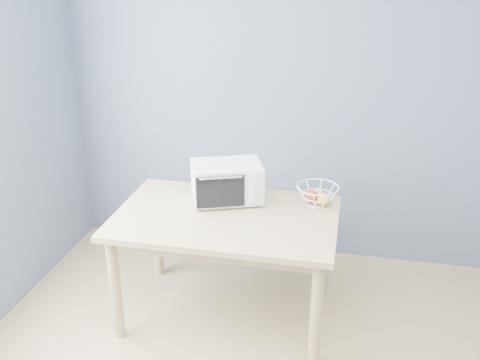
# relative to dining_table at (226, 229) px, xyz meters

# --- Properties ---
(room) EXTENTS (4.01, 4.51, 2.61)m
(room) POSITION_rel_dining_table_xyz_m (0.53, -1.28, 0.65)
(room) COLOR tan
(room) RESTS_ON ground
(dining_table) EXTENTS (1.40, 0.90, 0.75)m
(dining_table) POSITION_rel_dining_table_xyz_m (0.00, 0.00, 0.00)
(dining_table) COLOR tan
(dining_table) RESTS_ON ground
(toaster_oven) EXTENTS (0.53, 0.46, 0.27)m
(toaster_oven) POSITION_rel_dining_table_xyz_m (-0.06, 0.19, 0.24)
(toaster_oven) COLOR white
(toaster_oven) RESTS_ON dining_table
(fruit_basket) EXTENTS (0.31, 0.31, 0.13)m
(fruit_basket) POSITION_rel_dining_table_xyz_m (0.55, 0.28, 0.17)
(fruit_basket) COLOR white
(fruit_basket) RESTS_ON dining_table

